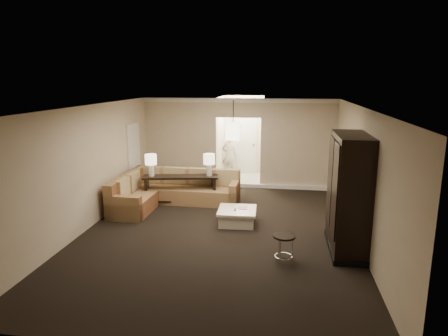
% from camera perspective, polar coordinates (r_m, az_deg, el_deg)
% --- Properties ---
extents(ground, '(8.00, 8.00, 0.00)m').
position_cam_1_polar(ground, '(9.05, -0.86, -9.27)').
color(ground, black).
rests_on(ground, ground).
extents(wall_back, '(6.00, 0.04, 2.80)m').
position_cam_1_polar(wall_back, '(12.52, 2.03, 3.54)').
color(wall_back, beige).
rests_on(wall_back, ground).
extents(wall_front, '(6.00, 0.04, 2.80)m').
position_cam_1_polar(wall_front, '(4.91, -8.50, -11.24)').
color(wall_front, beige).
rests_on(wall_front, ground).
extents(wall_left, '(0.04, 8.00, 2.80)m').
position_cam_1_polar(wall_left, '(9.56, -18.94, 0.02)').
color(wall_left, beige).
rests_on(wall_left, ground).
extents(wall_right, '(0.04, 8.00, 2.80)m').
position_cam_1_polar(wall_right, '(8.68, 19.07, -1.23)').
color(wall_right, beige).
rests_on(wall_right, ground).
extents(ceiling, '(6.00, 8.00, 0.02)m').
position_cam_1_polar(ceiling, '(8.41, -0.92, 8.71)').
color(ceiling, silver).
rests_on(ceiling, wall_back).
extents(crown_molding, '(6.00, 0.10, 0.12)m').
position_cam_1_polar(crown_molding, '(12.33, 2.06, 9.62)').
color(crown_molding, white).
rests_on(crown_molding, wall_back).
extents(baseboard, '(6.00, 0.10, 0.12)m').
position_cam_1_polar(baseboard, '(12.75, 1.96, -2.45)').
color(baseboard, white).
rests_on(baseboard, ground).
extents(side_door, '(0.05, 0.90, 2.10)m').
position_cam_1_polar(side_door, '(12.12, -12.72, 1.26)').
color(side_door, white).
rests_on(side_door, ground).
extents(foyer, '(1.44, 2.02, 2.80)m').
position_cam_1_polar(foyer, '(13.85, 2.64, 4.00)').
color(foyer, beige).
rests_on(foyer, ground).
extents(sectional_sofa, '(3.08, 2.44, 0.91)m').
position_cam_1_polar(sectional_sofa, '(11.02, -7.91, -3.36)').
color(sectional_sofa, brown).
rests_on(sectional_sofa, ground).
extents(coffee_table, '(0.92, 0.92, 0.37)m').
position_cam_1_polar(coffee_table, '(9.54, 1.88, -6.91)').
color(coffee_table, white).
rests_on(coffee_table, ground).
extents(console_table, '(2.09, 0.82, 0.79)m').
position_cam_1_polar(console_table, '(11.02, -6.20, -2.73)').
color(console_table, black).
rests_on(console_table, ground).
extents(armoire, '(0.70, 1.63, 2.34)m').
position_cam_1_polar(armoire, '(8.24, 17.41, -3.83)').
color(armoire, black).
rests_on(armoire, ground).
extents(drink_table, '(0.41, 0.41, 0.52)m').
position_cam_1_polar(drink_table, '(7.70, 8.57, -10.50)').
color(drink_table, black).
rests_on(drink_table, ground).
extents(table_lamp_left, '(0.31, 0.31, 0.60)m').
position_cam_1_polar(table_lamp_left, '(10.95, -10.41, 0.90)').
color(table_lamp_left, silver).
rests_on(table_lamp_left, console_table).
extents(table_lamp_right, '(0.31, 0.31, 0.60)m').
position_cam_1_polar(table_lamp_right, '(10.82, -2.14, 0.97)').
color(table_lamp_right, silver).
rests_on(table_lamp_right, console_table).
extents(pendant_light, '(0.38, 0.38, 1.09)m').
position_cam_1_polar(pendant_light, '(11.16, 1.32, 5.30)').
color(pendant_light, black).
rests_on(pendant_light, ceiling).
extents(person, '(0.63, 0.45, 1.65)m').
position_cam_1_polar(person, '(14.03, 0.81, 2.15)').
color(person, beige).
rests_on(person, ground).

